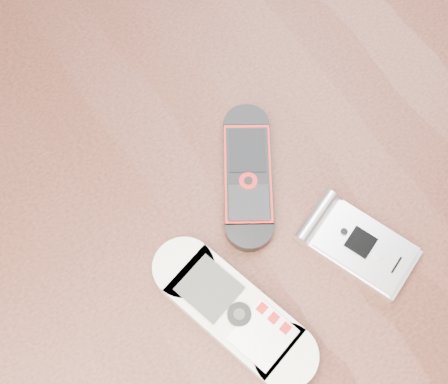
{
  "coord_description": "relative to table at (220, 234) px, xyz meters",
  "views": [
    {
      "loc": [
        -0.11,
        -0.18,
        1.29
      ],
      "look_at": [
        0.01,
        0.0,
        0.76
      ],
      "focal_mm": 50.0,
      "sensor_mm": 36.0,
      "label": 1
    }
  ],
  "objects": [
    {
      "name": "ground",
      "position": [
        0.0,
        0.0,
        -0.64
      ],
      "size": [
        4.0,
        4.0,
        0.0
      ],
      "primitive_type": "plane",
      "color": "#472B19",
      "rests_on": "ground"
    },
    {
      "name": "table",
      "position": [
        0.0,
        0.0,
        0.0
      ],
      "size": [
        1.2,
        0.8,
        0.75
      ],
      "color": "black",
      "rests_on": "ground"
    },
    {
      "name": "nokia_white",
      "position": [
        -0.05,
        -0.1,
        0.11
      ],
      "size": [
        0.1,
        0.18,
        0.02
      ],
      "primitive_type": "cube",
      "rotation": [
        0.0,
        0.0,
        0.26
      ],
      "color": "silver",
      "rests_on": "table"
    },
    {
      "name": "nokia_black_red",
      "position": [
        0.03,
        0.0,
        0.11
      ],
      "size": [
        0.12,
        0.15,
        0.01
      ],
      "primitive_type": "cube",
      "rotation": [
        0.0,
        0.0,
        -0.58
      ],
      "color": "black",
      "rests_on": "table"
    },
    {
      "name": "motorola_razr",
      "position": [
        0.08,
        -0.11,
        0.11
      ],
      "size": [
        0.09,
        0.12,
        0.02
      ],
      "primitive_type": "cube",
      "rotation": [
        0.0,
        0.0,
        0.37
      ],
      "color": "silver",
      "rests_on": "table"
    }
  ]
}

